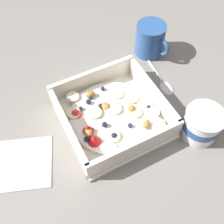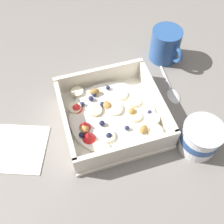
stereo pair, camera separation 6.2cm
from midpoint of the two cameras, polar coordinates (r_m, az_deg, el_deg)
The scene contains 6 objects.
ground_plane at distance 0.64m, azimuth -2.99°, elevation -2.21°, with size 2.40×2.40×0.00m, color gray.
fruit_bowl at distance 0.63m, azimuth -2.97°, elevation -0.87°, with size 0.23×0.23×0.06m.
spoon at distance 0.72m, azimuth 8.23°, elevation 6.60°, with size 0.04×0.17×0.01m.
yogurt_cup at distance 0.61m, azimuth 15.87°, elevation -2.70°, with size 0.09×0.09×0.07m.
coffee_mug at distance 0.76m, azimuth 5.83°, elevation 14.96°, with size 0.08×0.11×0.09m.
folded_napkin at distance 0.63m, azimuth -21.10°, elevation -10.34°, with size 0.12×0.12×0.01m, color white.
Camera 1 is at (0.15, 0.30, 0.54)m, focal length 42.98 mm.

